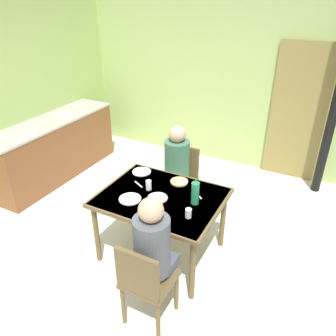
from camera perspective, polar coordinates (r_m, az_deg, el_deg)
name	(u,v)px	position (r m, az deg, el deg)	size (l,w,h in m)	color
ground_plane	(128,242)	(3.97, -6.96, -12.50)	(6.68, 6.68, 0.00)	silver
wall_back	(213,83)	(5.46, 7.79, 14.26)	(4.59, 0.10, 2.55)	#9CB869
wall_left	(16,95)	(5.19, -24.57, 11.26)	(0.10, 3.86, 2.55)	#9CBB64
door_wooden	(299,114)	(5.18, 21.54, 8.60)	(0.80, 0.05, 2.00)	olive
stove_pipe_column	(336,105)	(4.82, 26.82, 9.60)	(0.12, 0.12, 2.55)	black
kitchen_counter	(54,148)	(5.34, -18.95, 3.24)	(0.61, 2.14, 0.91)	brown
dining_table	(161,202)	(3.41, -1.17, -5.88)	(1.22, 0.97, 0.74)	brown
chair_near_diner	(145,281)	(2.85, -3.94, -18.74)	(0.40, 0.40, 0.87)	brown
chair_far_diner	(181,176)	(4.20, 2.22, -1.44)	(0.40, 0.40, 0.87)	brown
person_near_diner	(153,244)	(2.74, -2.64, -12.86)	(0.30, 0.37, 0.77)	#464C5B
person_far_diner	(176,161)	(3.95, 1.45, 1.25)	(0.30, 0.37, 0.77)	#356947
water_bottle_green_near	(195,192)	(3.20, 4.69, -4.20)	(0.08, 0.08, 0.26)	#258153
dinner_plate_near_left	(157,198)	(3.33, -1.81, -5.16)	(0.20, 0.20, 0.01)	white
dinner_plate_near_right	(142,172)	(3.80, -4.55, -0.64)	(0.21, 0.21, 0.01)	white
dinner_plate_far_center	(130,199)	(3.33, -6.54, -5.29)	(0.22, 0.22, 0.01)	white
drinking_glass_by_near_diner	(188,213)	(3.06, 3.52, -7.74)	(0.06, 0.06, 0.09)	silver
drinking_glass_by_far_diner	(149,185)	(3.45, -3.34, -2.95)	(0.06, 0.06, 0.10)	silver
bread_plate_sliced	(179,182)	(3.59, 1.94, -2.36)	(0.19, 0.19, 0.02)	#DBB77A
cutlery_knife_near	(198,195)	(3.39, 5.16, -4.66)	(0.15, 0.02, 0.00)	silver
cutlery_fork_near	(145,210)	(3.17, -4.04, -7.19)	(0.15, 0.02, 0.00)	silver
cutlery_knife_far	(138,184)	(3.57, -5.09, -2.80)	(0.15, 0.02, 0.00)	silver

